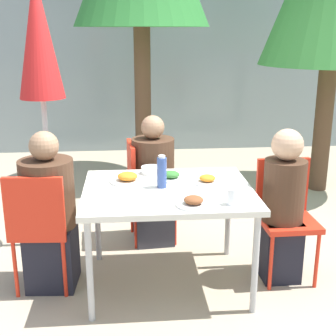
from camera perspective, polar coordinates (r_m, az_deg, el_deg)
name	(u,v)px	position (r m, az deg, el deg)	size (l,w,h in m)	color
ground_plane	(168,282)	(3.59, 0.00, -13.78)	(24.00, 24.00, 0.00)	tan
building_facade	(145,51)	(7.22, -2.88, 14.04)	(10.00, 0.20, 3.00)	#89999E
dining_table	(168,196)	(3.30, 0.00, -3.49)	(1.18, 0.96, 0.74)	silver
chair_left	(40,222)	(3.39, -15.38, -6.41)	(0.43, 0.43, 0.89)	red
person_left	(49,217)	(3.44, -14.26, -5.76)	(0.38, 0.38, 1.16)	black
chair_right	(285,208)	(3.62, 14.11, -4.79)	(0.41, 0.41, 0.89)	red
person_right	(283,208)	(3.52, 13.81, -4.81)	(0.30, 0.30, 1.15)	black
chair_far	(143,183)	(4.07, -3.02, -1.89)	(0.43, 0.43, 0.89)	red
person_far	(153,185)	(4.03, -1.81, -2.06)	(0.36, 0.36, 1.13)	#383842
closed_umbrella	(39,49)	(3.89, -15.41, 13.82)	(0.36, 0.36, 2.25)	#333333
plate_0	(128,178)	(3.42, -4.95, -1.26)	(0.26, 0.26, 0.07)	white
plate_1	(194,202)	(2.96, 3.13, -4.18)	(0.23, 0.23, 0.06)	white
plate_2	(171,176)	(3.47, 0.38, -1.02)	(0.22, 0.22, 0.06)	white
plate_3	(207,180)	(3.40, 4.81, -1.47)	(0.21, 0.21, 0.06)	white
bottle	(162,172)	(3.27, -0.76, -0.50)	(0.07, 0.07, 0.23)	#334C8E
drinking_cup	(232,197)	(2.99, 7.79, -3.51)	(0.07, 0.07, 0.10)	white
salad_bowl	(151,170)	(3.61, -2.08, -0.26)	(0.15, 0.15, 0.05)	white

